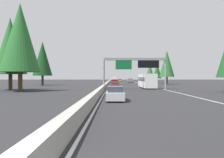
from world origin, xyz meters
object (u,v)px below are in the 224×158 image
(sedan_distant_a, at_px, (115,94))
(conifer_left_mid, at_px, (42,59))
(sign_gantry_overhead, at_px, (136,64))
(box_truck_far_center, at_px, (114,79))
(sedan_near_right, at_px, (120,80))
(conifer_left_near, at_px, (10,46))
(minivan_distant_b, at_px, (115,82))
(pickup_mid_right, at_px, (130,81))
(bus_near_center, at_px, (147,80))
(conifer_right_distant, at_px, (150,70))
(conifer_left_foreground, at_px, (20,38))
(conifer_right_far, at_px, (157,71))
(conifer_right_mid, at_px, (167,64))
(sedan_far_right, at_px, (115,86))

(sedan_distant_a, bearing_deg, conifer_left_mid, 26.81)
(sign_gantry_overhead, height_order, box_truck_far_center, sign_gantry_overhead)
(sedan_near_right, height_order, conifer_left_near, conifer_left_near)
(conifer_left_near, relative_size, conifer_left_mid, 1.04)
(sedan_distant_a, xyz_separation_m, minivan_distant_b, (47.98, -0.25, 0.27))
(conifer_left_mid, bearing_deg, pickup_mid_right, -44.49)
(conifer_left_mid, bearing_deg, sedan_near_right, -24.08)
(sedan_distant_a, height_order, conifer_left_mid, conifer_left_mid)
(bus_near_center, relative_size, box_truck_far_center, 1.35)
(box_truck_far_center, xyz_separation_m, sedan_near_right, (-3.24, -3.52, -0.93))
(box_truck_far_center, bearing_deg, sign_gantry_overhead, -176.98)
(conifer_right_distant, bearing_deg, conifer_left_foreground, 155.46)
(pickup_mid_right, xyz_separation_m, conifer_left_foreground, (-57.90, 23.35, 8.24))
(sedan_distant_a, xyz_separation_m, conifer_left_mid, (42.83, 21.64, 7.35))
(box_truck_far_center, height_order, sedan_near_right, box_truck_far_center)
(sign_gantry_overhead, relative_size, conifer_left_mid, 0.96)
(pickup_mid_right, xyz_separation_m, conifer_right_distant, (18.79, -11.67, 5.07))
(pickup_mid_right, distance_m, sedan_near_right, 27.00)
(sign_gantry_overhead, bearing_deg, sedan_near_right, 0.57)
(conifer_right_far, distance_m, conifer_left_foreground, 69.03)
(minivan_distant_b, bearing_deg, conifer_right_mid, -78.12)
(bus_near_center, bearing_deg, sedan_far_right, 126.91)
(sedan_far_right, xyz_separation_m, pickup_mid_right, (51.89, -7.14, 0.23))
(sedan_distant_a, height_order, conifer_left_foreground, conifer_left_foreground)
(conifer_right_mid, distance_m, conifer_right_distant, 39.35)
(minivan_distant_b, relative_size, pickup_mid_right, 0.89)
(conifer_right_mid, bearing_deg, conifer_left_foreground, 137.53)
(bus_near_center, height_order, conifer_right_far, conifer_right_far)
(minivan_distant_b, bearing_deg, bus_near_center, -162.64)
(bus_near_center, distance_m, box_truck_far_center, 76.89)
(pickup_mid_right, bearing_deg, conifer_right_distant, -31.84)
(sedan_near_right, relative_size, conifer_left_near, 0.32)
(bus_near_center, height_order, conifer_left_near, conifer_left_near)
(bus_near_center, relative_size, conifer_right_mid, 0.99)
(sign_gantry_overhead, height_order, sedan_far_right, sign_gantry_overhead)
(sign_gantry_overhead, xyz_separation_m, sedan_far_right, (-0.37, 4.09, -4.30))
(pickup_mid_right, bearing_deg, sedan_far_right, 172.16)
(sedan_distant_a, height_order, conifer_right_distant, conifer_right_distant)
(bus_near_center, height_order, sedan_far_right, bus_near_center)
(sign_gantry_overhead, distance_m, conifer_right_distant, 71.84)
(sedan_far_right, distance_m, conifer_left_foreground, 19.25)
(conifer_right_far, xyz_separation_m, conifer_right_distant, (17.51, 0.32, 0.67))
(conifer_right_distant, relative_size, conifer_left_near, 0.72)
(box_truck_far_center, relative_size, sedan_far_right, 1.93)
(conifer_left_mid, bearing_deg, sedan_distant_a, -153.19)
(conifer_right_far, relative_size, conifer_left_mid, 0.66)
(pickup_mid_right, height_order, conifer_left_near, conifer_left_near)
(conifer_right_far, bearing_deg, conifer_right_distant, 1.04)
(conifer_left_near, bearing_deg, conifer_right_mid, -48.64)
(box_truck_far_center, xyz_separation_m, conifer_left_near, (-83.80, 19.62, 6.72))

